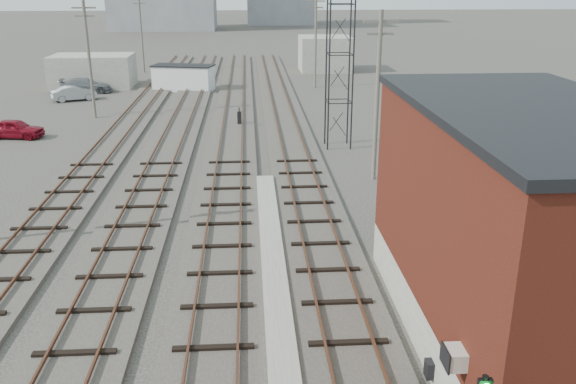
{
  "coord_description": "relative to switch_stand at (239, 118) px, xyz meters",
  "views": [
    {
      "loc": [
        -0.33,
        -3.65,
        10.47
      ],
      "look_at": [
        1.23,
        19.85,
        2.2
      ],
      "focal_mm": 38.0,
      "sensor_mm": 36.0,
      "label": 1
    }
  ],
  "objects": [
    {
      "name": "switch_stand",
      "position": [
        0.0,
        0.0,
        0.0
      ],
      "size": [
        0.31,
        0.31,
        1.32
      ],
      "rotation": [
        0.0,
        0.0,
        0.03
      ],
      "color": "black",
      "rests_on": "ground"
    },
    {
      "name": "car_grey",
      "position": [
        -14.95,
        15.1,
        0.08
      ],
      "size": [
        4.94,
        2.23,
        1.41
      ],
      "primitive_type": "imported",
      "rotation": [
        0.0,
        0.0,
        1.63
      ],
      "color": "slate",
      "rests_on": "ground"
    },
    {
      "name": "lattice_tower",
      "position": [
        6.5,
        -6.27,
        6.88
      ],
      "size": [
        1.6,
        1.6,
        15.0
      ],
      "color": "black",
      "rests_on": "ground"
    },
    {
      "name": "ground",
      "position": [
        1.0,
        18.73,
        -0.62
      ],
      "size": [
        320.0,
        320.0,
        0.0
      ],
      "primitive_type": "plane",
      "color": "#282621",
      "rests_on": "ground"
    },
    {
      "name": "car_red",
      "position": [
        -15.48,
        -2.57,
        0.04
      ],
      "size": [
        4.08,
        2.12,
        1.33
      ],
      "primitive_type": "imported",
      "rotation": [
        0.0,
        0.0,
        1.42
      ],
      "color": "maroon",
      "rests_on": "ground"
    },
    {
      "name": "shed_left",
      "position": [
        -15.0,
        18.73,
        0.98
      ],
      "size": [
        8.0,
        5.0,
        3.2
      ],
      "primitive_type": "cube",
      "color": "gray",
      "rests_on": "ground"
    },
    {
      "name": "utility_pole_left_b",
      "position": [
        -11.5,
        3.73,
        4.18
      ],
      "size": [
        1.8,
        0.24,
        9.0
      ],
      "color": "#595147",
      "rests_on": "ground"
    },
    {
      "name": "car_silver",
      "position": [
        -15.03,
        11.21,
        0.03
      ],
      "size": [
        4.16,
        2.88,
        1.3
      ],
      "primitive_type": "imported",
      "rotation": [
        0.0,
        0.0,
        1.99
      ],
      "color": "#A0A2A7",
      "rests_on": "ground"
    },
    {
      "name": "site_trailer",
      "position": [
        -5.62,
        15.97,
        0.64
      ],
      "size": [
        6.36,
        3.9,
        2.49
      ],
      "rotation": [
        0.0,
        0.0,
        -0.24
      ],
      "color": "white",
      "rests_on": "ground"
    },
    {
      "name": "utility_pole_left_c",
      "position": [
        -11.5,
        28.73,
        4.18
      ],
      "size": [
        1.8,
        0.24,
        9.0
      ],
      "color": "#595147",
      "rests_on": "ground"
    },
    {
      "name": "shed_right",
      "position": [
        10.0,
        28.73,
        1.38
      ],
      "size": [
        6.0,
        6.0,
        4.0
      ],
      "primitive_type": "cube",
      "color": "gray",
      "rests_on": "ground"
    },
    {
      "name": "track_mid_right",
      "position": [
        -0.5,
        -2.27,
        -0.52
      ],
      "size": [
        3.2,
        90.0,
        0.39
      ],
      "color": "#332D28",
      "rests_on": "ground"
    },
    {
      "name": "track_mid_left",
      "position": [
        -4.5,
        -2.27,
        -0.52
      ],
      "size": [
        3.2,
        90.0,
        0.39
      ],
      "color": "#332D28",
      "rests_on": "ground"
    },
    {
      "name": "brick_building",
      "position": [
        8.5,
        -29.27,
        3.01
      ],
      "size": [
        6.54,
        12.2,
        7.22
      ],
      "color": "gray",
      "rests_on": "ground"
    },
    {
      "name": "utility_pole_right_b",
      "position": [
        7.5,
        16.73,
        4.18
      ],
      "size": [
        1.8,
        0.24,
        9.0
      ],
      "color": "#595147",
      "rests_on": "ground"
    },
    {
      "name": "track_right",
      "position": [
        3.5,
        -2.27,
        -0.52
      ],
      "size": [
        3.2,
        90.0,
        0.39
      ],
      "color": "#332D28",
      "rests_on": "ground"
    },
    {
      "name": "utility_pole_right_a",
      "position": [
        7.5,
        -13.27,
        4.18
      ],
      "size": [
        1.8,
        0.24,
        9.0
      ],
      "color": "#595147",
      "rests_on": "ground"
    },
    {
      "name": "platform_curb",
      "position": [
        1.5,
        -27.27,
        -0.49
      ],
      "size": [
        0.9,
        28.0,
        0.26
      ],
      "primitive_type": "cube",
      "color": "gray",
      "rests_on": "ground"
    },
    {
      "name": "track_left",
      "position": [
        -8.5,
        -2.27,
        -0.52
      ],
      "size": [
        3.2,
        90.0,
        0.39
      ],
      "color": "#332D28",
      "rests_on": "ground"
    }
  ]
}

